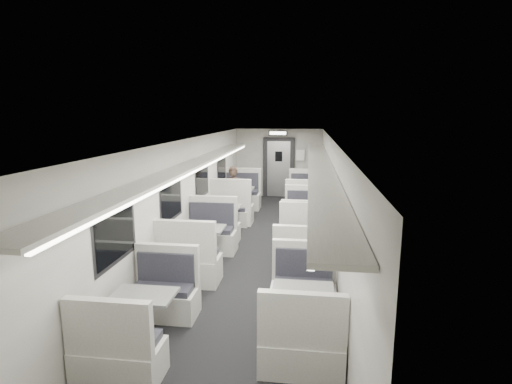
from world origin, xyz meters
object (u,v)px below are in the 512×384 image
(booth_right_c, at_px, (305,250))
(booth_right_d, at_px, (303,312))
(booth_left_a, at_px, (237,201))
(booth_left_c, at_px, (201,246))
(passenger, at_px, (233,194))
(exit_sign, at_px, (278,133))
(booth_left_b, at_px, (224,219))
(vestibule_door, at_px, (279,168))
(booth_right_b, at_px, (305,225))
(booth_left_d, at_px, (145,318))
(booth_right_a, at_px, (306,201))

(booth_right_c, distance_m, booth_right_d, 2.36)
(booth_left_a, height_order, booth_right_d, booth_left_a)
(booth_left_c, xyz_separation_m, passenger, (0.03, 3.26, 0.37))
(booth_right_d, distance_m, exit_sign, 8.84)
(passenger, bearing_deg, booth_left_b, -88.20)
(booth_left_c, relative_size, vestibule_door, 1.05)
(booth_left_b, bearing_deg, booth_right_b, -12.90)
(booth_right_d, distance_m, passenger, 5.91)
(booth_left_d, height_order, booth_right_a, booth_right_a)
(passenger, bearing_deg, booth_left_c, -86.92)
(exit_sign, bearing_deg, passenger, -107.78)
(booth_left_b, xyz_separation_m, booth_right_c, (2.00, -2.15, 0.02))
(booth_right_d, relative_size, passenger, 1.28)
(booth_right_a, relative_size, booth_right_c, 1.07)
(booth_left_c, xyz_separation_m, booth_left_d, (0.00, -2.72, -0.05))
(booth_left_a, xyz_separation_m, booth_left_b, (0.00, -1.74, -0.06))
(booth_left_c, height_order, booth_left_d, booth_left_c)
(booth_left_c, distance_m, passenger, 3.28)
(booth_left_a, xyz_separation_m, booth_right_d, (2.00, -6.25, -0.07))
(booth_right_a, bearing_deg, booth_right_c, -90.00)
(booth_left_c, height_order, booth_right_d, booth_left_c)
(booth_left_d, distance_m, booth_right_c, 3.42)
(booth_left_a, relative_size, booth_left_b, 1.18)
(passenger, bearing_deg, booth_left_d, -86.64)
(booth_right_b, distance_m, passenger, 2.51)
(exit_sign, bearing_deg, vestibule_door, 90.00)
(booth_left_a, bearing_deg, exit_sign, 66.72)
(passenger, xyz_separation_m, exit_sign, (0.97, 3.01, 1.52))
(booth_left_a, height_order, booth_right_b, booth_left_a)
(booth_left_d, height_order, passenger, passenger)
(booth_left_b, xyz_separation_m, booth_left_c, (0.00, -2.20, 0.04))
(booth_right_b, bearing_deg, passenger, 142.36)
(booth_right_d, xyz_separation_m, vestibule_door, (-1.00, 9.06, 0.69))
(passenger, bearing_deg, booth_right_c, -54.78)
(booth_right_a, xyz_separation_m, booth_right_b, (0.00, -2.57, -0.02))
(passenger, distance_m, vestibule_door, 3.64)
(booth_left_c, distance_m, booth_right_a, 4.75)
(booth_right_c, height_order, booth_right_d, booth_right_c)
(booth_left_b, height_order, booth_right_a, booth_right_a)
(booth_left_a, relative_size, passenger, 1.53)
(passenger, height_order, vestibule_door, vestibule_door)
(booth_left_a, relative_size, vestibule_door, 1.11)
(booth_left_d, height_order, booth_right_c, booth_right_c)
(exit_sign, bearing_deg, booth_right_c, -80.85)
(booth_right_a, relative_size, passenger, 1.48)
(booth_left_c, distance_m, booth_right_b, 2.65)
(booth_left_d, distance_m, vestibule_door, 9.55)
(booth_left_b, height_order, passenger, passenger)
(booth_left_d, bearing_deg, booth_right_a, 74.12)
(booth_left_a, distance_m, booth_left_b, 1.74)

